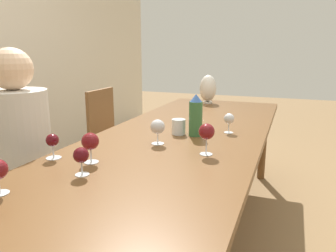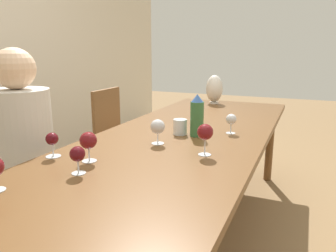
{
  "view_description": "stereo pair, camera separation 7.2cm",
  "coord_description": "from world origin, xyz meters",
  "px_view_note": "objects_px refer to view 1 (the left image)",
  "views": [
    {
      "loc": [
        -1.77,
        -0.61,
        1.23
      ],
      "look_at": [
        -0.18,
        0.0,
        0.82
      ],
      "focal_mm": 35.0,
      "sensor_mm": 36.0,
      "label": 1
    },
    {
      "loc": [
        -1.75,
        -0.68,
        1.23
      ],
      "look_at": [
        -0.18,
        0.0,
        0.82
      ],
      "focal_mm": 35.0,
      "sensor_mm": 36.0,
      "label": 2
    }
  ],
  "objects_px": {
    "wine_glass_2": "(81,156)",
    "chair_far": "(115,136)",
    "wine_glass_3": "(52,141)",
    "person_near": "(22,154)",
    "chair_near": "(14,184)",
    "vase": "(208,89)",
    "water_tumbler": "(179,127)",
    "wine_glass_4": "(207,132)",
    "water_bottle": "(196,116)",
    "wine_glass_0": "(229,119)",
    "wine_glass_6": "(158,127)",
    "wine_glass_1": "(90,142)"
  },
  "relations": [
    {
      "from": "vase",
      "to": "person_near",
      "type": "xyz_separation_m",
      "value": [
        -1.71,
        0.6,
        -0.19
      ]
    },
    {
      "from": "chair_near",
      "to": "vase",
      "type": "bearing_deg",
      "value": -21.63
    },
    {
      "from": "wine_glass_3",
      "to": "person_near",
      "type": "height_order",
      "value": "person_near"
    },
    {
      "from": "water_tumbler",
      "to": "vase",
      "type": "bearing_deg",
      "value": 5.86
    },
    {
      "from": "water_tumbler",
      "to": "water_bottle",
      "type": "bearing_deg",
      "value": -87.83
    },
    {
      "from": "wine_glass_2",
      "to": "chair_far",
      "type": "height_order",
      "value": "chair_far"
    },
    {
      "from": "wine_glass_3",
      "to": "wine_glass_4",
      "type": "height_order",
      "value": "wine_glass_4"
    },
    {
      "from": "wine_glass_1",
      "to": "chair_near",
      "type": "xyz_separation_m",
      "value": [
        0.11,
        0.6,
        -0.34
      ]
    },
    {
      "from": "wine_glass_6",
      "to": "chair_far",
      "type": "distance_m",
      "value": 1.19
    },
    {
      "from": "wine_glass_2",
      "to": "wine_glass_4",
      "type": "xyz_separation_m",
      "value": [
        0.44,
        -0.41,
        0.03
      ]
    },
    {
      "from": "wine_glass_1",
      "to": "wine_glass_0",
      "type": "bearing_deg",
      "value": -32.21
    },
    {
      "from": "wine_glass_4",
      "to": "wine_glass_6",
      "type": "distance_m",
      "value": 0.31
    },
    {
      "from": "wine_glass_6",
      "to": "chair_near",
      "type": "distance_m",
      "value": 0.88
    },
    {
      "from": "water_bottle",
      "to": "wine_glass_0",
      "type": "distance_m",
      "value": 0.22
    },
    {
      "from": "chair_near",
      "to": "wine_glass_4",
      "type": "bearing_deg",
      "value": -79.63
    },
    {
      "from": "water_bottle",
      "to": "wine_glass_3",
      "type": "xyz_separation_m",
      "value": [
        -0.64,
        0.51,
        -0.04
      ]
    },
    {
      "from": "chair_far",
      "to": "vase",
      "type": "bearing_deg",
      "value": -49.0
    },
    {
      "from": "wine_glass_1",
      "to": "chair_far",
      "type": "bearing_deg",
      "value": 25.94
    },
    {
      "from": "wine_glass_3",
      "to": "wine_glass_2",
      "type": "bearing_deg",
      "value": -117.25
    },
    {
      "from": "wine_glass_3",
      "to": "chair_far",
      "type": "relative_size",
      "value": 0.13
    },
    {
      "from": "wine_glass_2",
      "to": "chair_far",
      "type": "distance_m",
      "value": 1.55
    },
    {
      "from": "wine_glass_4",
      "to": "wine_glass_6",
      "type": "xyz_separation_m",
      "value": [
        0.09,
        0.29,
        -0.02
      ]
    },
    {
      "from": "wine_glass_0",
      "to": "wine_glass_6",
      "type": "distance_m",
      "value": 0.49
    },
    {
      "from": "wine_glass_0",
      "to": "chair_near",
      "type": "distance_m",
      "value": 1.31
    },
    {
      "from": "wine_glass_0",
      "to": "chair_far",
      "type": "relative_size",
      "value": 0.14
    },
    {
      "from": "water_tumbler",
      "to": "wine_glass_3",
      "type": "distance_m",
      "value": 0.75
    },
    {
      "from": "wine_glass_1",
      "to": "wine_glass_4",
      "type": "bearing_deg",
      "value": -56.89
    },
    {
      "from": "wine_glass_4",
      "to": "vase",
      "type": "bearing_deg",
      "value": 13.95
    },
    {
      "from": "water_bottle",
      "to": "chair_near",
      "type": "xyz_separation_m",
      "value": [
        -0.52,
        0.91,
        -0.36
      ]
    },
    {
      "from": "water_bottle",
      "to": "wine_glass_2",
      "type": "bearing_deg",
      "value": 161.52
    },
    {
      "from": "water_bottle",
      "to": "wine_glass_6",
      "type": "distance_m",
      "value": 0.28
    },
    {
      "from": "wine_glass_4",
      "to": "chair_near",
      "type": "distance_m",
      "value": 1.13
    },
    {
      "from": "wine_glass_2",
      "to": "chair_near",
      "type": "height_order",
      "value": "chair_near"
    },
    {
      "from": "wine_glass_1",
      "to": "wine_glass_2",
      "type": "relative_size",
      "value": 1.18
    },
    {
      "from": "wine_glass_0",
      "to": "wine_glass_6",
      "type": "relative_size",
      "value": 0.89
    },
    {
      "from": "vase",
      "to": "wine_glass_3",
      "type": "distance_m",
      "value": 1.86
    },
    {
      "from": "water_bottle",
      "to": "chair_near",
      "type": "height_order",
      "value": "water_bottle"
    },
    {
      "from": "wine_glass_1",
      "to": "wine_glass_4",
      "type": "relative_size",
      "value": 0.9
    },
    {
      "from": "wine_glass_3",
      "to": "water_bottle",
      "type": "bearing_deg",
      "value": -38.51
    },
    {
      "from": "water_bottle",
      "to": "person_near",
      "type": "bearing_deg",
      "value": 122.22
    },
    {
      "from": "water_bottle",
      "to": "wine_glass_6",
      "type": "height_order",
      "value": "water_bottle"
    },
    {
      "from": "vase",
      "to": "chair_far",
      "type": "height_order",
      "value": "vase"
    },
    {
      "from": "water_tumbler",
      "to": "chair_far",
      "type": "xyz_separation_m",
      "value": [
        0.61,
        0.8,
        -0.29
      ]
    },
    {
      "from": "wine_glass_2",
      "to": "chair_near",
      "type": "xyz_separation_m",
      "value": [
        0.25,
        0.65,
        -0.32
      ]
    },
    {
      "from": "water_tumbler",
      "to": "wine_glass_3",
      "type": "height_order",
      "value": "wine_glass_3"
    },
    {
      "from": "water_tumbler",
      "to": "chair_near",
      "type": "relative_size",
      "value": 0.1
    },
    {
      "from": "wine_glass_6",
      "to": "person_near",
      "type": "xyz_separation_m",
      "value": [
        -0.28,
        0.68,
        -0.15
      ]
    },
    {
      "from": "person_near",
      "to": "wine_glass_0",
      "type": "bearing_deg",
      "value": -56.59
    },
    {
      "from": "vase",
      "to": "person_near",
      "type": "distance_m",
      "value": 1.83
    },
    {
      "from": "water_tumbler",
      "to": "chair_near",
      "type": "bearing_deg",
      "value": 122.75
    }
  ]
}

